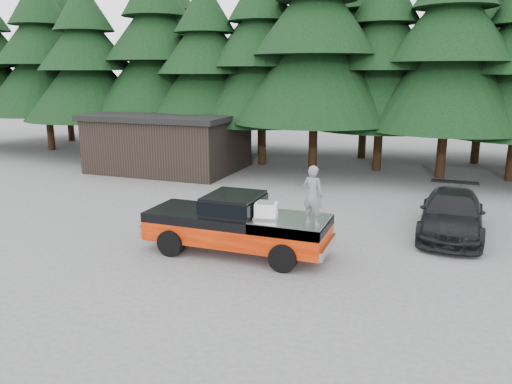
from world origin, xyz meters
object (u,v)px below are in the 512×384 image
(utility_building, at_px, (170,141))
(air_compressor, at_px, (266,211))
(pickup_truck, at_px, (237,233))
(parked_car, at_px, (452,214))
(man_on_bed, at_px, (313,195))

(utility_building, bearing_deg, air_compressor, -49.29)
(pickup_truck, bearing_deg, utility_building, 128.15)
(air_compressor, bearing_deg, parked_car, 28.97)
(pickup_truck, xyz_separation_m, air_compressor, (1.06, -0.23, 0.89))
(air_compressor, distance_m, utility_building, 15.52)
(man_on_bed, xyz_separation_m, parked_car, (3.90, 4.70, -1.44))
(pickup_truck, relative_size, man_on_bed, 3.44)
(air_compressor, xyz_separation_m, man_on_bed, (1.47, -0.10, 0.65))
(utility_building, bearing_deg, parked_car, -24.83)
(air_compressor, bearing_deg, man_on_bed, -15.46)
(air_compressor, distance_m, man_on_bed, 1.61)
(pickup_truck, bearing_deg, man_on_bed, -7.32)
(air_compressor, xyz_separation_m, parked_car, (5.37, 4.60, -0.80))
(utility_building, bearing_deg, man_on_bed, -45.67)
(pickup_truck, xyz_separation_m, man_on_bed, (2.53, -0.32, 1.54))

